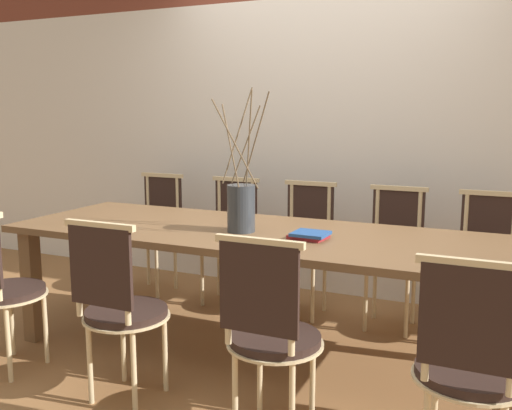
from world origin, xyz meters
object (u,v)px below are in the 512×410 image
dining_table (256,245)px  chair_far_center (304,243)px  vase_centerpiece (241,206)px  book_stack (309,235)px  chair_near_center (271,330)px

dining_table → chair_far_center: (0.01, 0.79, -0.16)m
dining_table → vase_centerpiece: 0.24m
chair_far_center → book_stack: chair_far_center is taller
chair_near_center → vase_centerpiece: size_ratio=1.14×
chair_near_center → chair_far_center: same height
chair_near_center → chair_far_center: bearing=104.6°
chair_far_center → book_stack: size_ratio=4.34×
chair_far_center → vase_centerpiece: bearing=84.3°
dining_table → book_stack: (0.35, -0.07, 0.10)m
chair_far_center → vase_centerpiece: 0.93m
vase_centerpiece → book_stack: (0.42, -0.02, -0.13)m
chair_near_center → vase_centerpiece: (-0.49, 0.74, 0.39)m
chair_near_center → dining_table: bearing=118.4°
vase_centerpiece → chair_near_center: bearing=-56.1°
dining_table → book_stack: 0.37m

